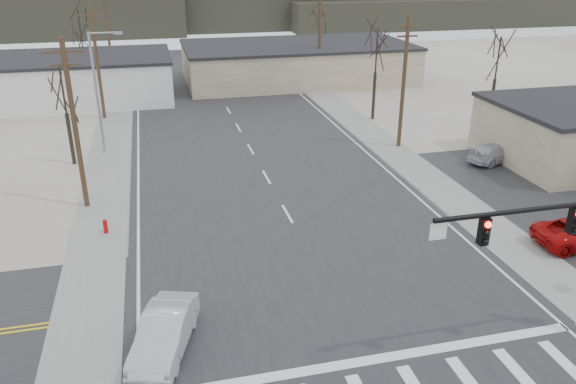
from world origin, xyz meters
name	(u,v)px	position (x,y,z in m)	size (l,w,h in m)	color
ground	(329,287)	(0.00, 0.00, 0.00)	(140.00, 140.00, 0.00)	silver
main_road	(264,172)	(0.00, 15.00, 0.02)	(18.00, 110.00, 0.05)	#242426
cross_road	(329,287)	(0.00, 0.00, 0.02)	(90.00, 10.00, 0.04)	#242426
sidewalk_left	(109,161)	(-10.60, 20.00, 0.03)	(3.00, 90.00, 0.06)	gray
sidewalk_right	(378,139)	(10.60, 20.00, 0.03)	(3.00, 90.00, 0.06)	gray
fire_hydrant	(105,226)	(-10.20, 8.00, 0.45)	(0.24, 0.24, 0.87)	#A50C0C
building_left_far	(60,79)	(-16.00, 40.00, 2.26)	(22.30, 12.30, 4.50)	silver
building_right_far	(297,62)	(10.00, 44.00, 2.15)	(26.30, 14.30, 4.30)	#C1AE93
upole_left_b	(74,123)	(-11.50, 12.00, 5.22)	(2.20, 0.30, 10.00)	#4B3622
upole_left_c	(97,61)	(-11.50, 32.00, 5.22)	(2.20, 0.30, 10.00)	#4B3622
upole_left_d	(108,32)	(-11.50, 52.00, 5.22)	(2.20, 0.30, 10.00)	#4B3622
upole_right_a	(404,81)	(11.50, 18.00, 5.22)	(2.20, 0.30, 10.00)	#4B3622
upole_right_b	(319,40)	(11.50, 40.00, 5.22)	(2.20, 0.30, 10.00)	#4B3622
streetlight_main	(99,87)	(-10.80, 22.00, 5.09)	(2.40, 0.25, 9.00)	gray
tree_left_near	(63,93)	(-13.00, 20.00, 5.23)	(3.30, 3.30, 7.35)	#2F251D
tree_right_mid	(376,53)	(12.50, 26.00, 5.93)	(3.74, 3.74, 8.33)	#2F251D
tree_left_far	(80,30)	(-14.00, 46.00, 6.28)	(3.96, 3.96, 8.82)	#2F251D
tree_right_far	(319,23)	(15.00, 52.00, 5.58)	(3.52, 3.52, 7.84)	#2F251D
tree_lot	(498,61)	(22.00, 22.00, 5.58)	(3.52, 3.52, 7.84)	#2F251D
hill_center	(256,4)	(15.00, 96.00, 4.50)	(80.00, 18.00, 9.00)	#333026
hill_right	(428,12)	(50.00, 90.00, 2.75)	(60.00, 18.00, 5.50)	#333026
sedan_crossing	(164,333)	(-7.46, -2.74, 0.83)	(1.66, 4.77, 1.57)	#B1B8BD
car_far_a	(232,79)	(2.00, 42.54, 0.83)	(2.20, 5.41, 1.57)	black
car_far_b	(148,53)	(-7.01, 62.93, 0.83)	(1.84, 4.58, 1.56)	black
car_parked_silver	(496,153)	(16.85, 13.00, 0.69)	(1.84, 4.54, 1.32)	#AEB3BA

